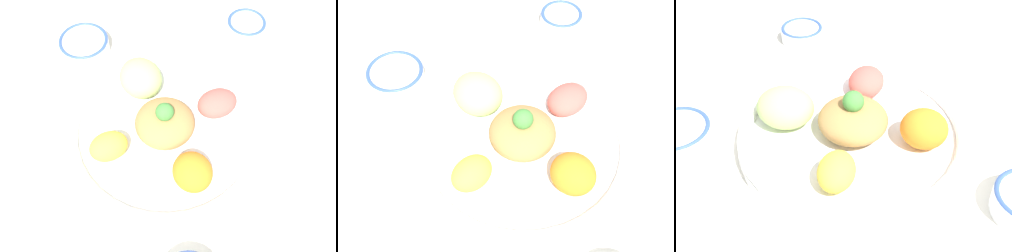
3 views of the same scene
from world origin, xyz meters
TOP-DOWN VIEW (x-y plane):
  - ground_plane at (0.00, 0.00)m, footprint 2.40×2.40m
  - salad_platter at (0.02, 0.04)m, footprint 0.37×0.37m
  - sauce_bowl_red at (0.28, -0.16)m, footprint 0.09×0.09m
  - sauce_bowl_dark at (0.24, 0.20)m, footprint 0.11×0.11m
  - serving_spoon_main at (0.40, 0.33)m, footprint 0.14×0.05m

SIDE VIEW (x-z plane):
  - ground_plane at x=0.00m, z-range 0.00..0.00m
  - serving_spoon_main at x=0.40m, z-range 0.00..0.01m
  - sauce_bowl_red at x=0.28m, z-range 0.00..0.03m
  - sauce_bowl_dark at x=0.24m, z-range 0.00..0.04m
  - salad_platter at x=0.02m, z-range -0.02..0.08m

